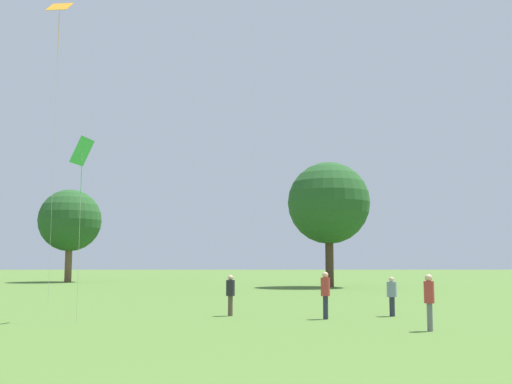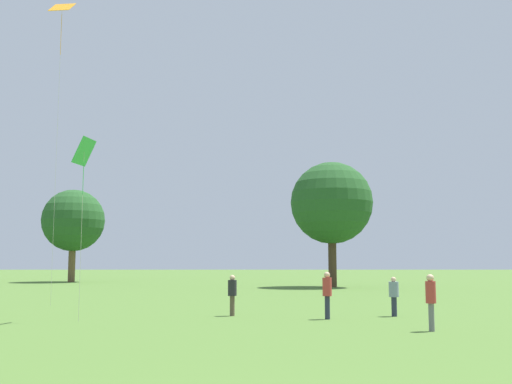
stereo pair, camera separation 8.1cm
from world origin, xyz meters
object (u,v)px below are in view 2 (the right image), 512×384
at_px(distant_tree_1, 331,203).
at_px(person_standing_3, 232,292).
at_px(person_standing_1, 430,297).
at_px(person_standing_4, 393,293).
at_px(distant_tree_0, 73,221).
at_px(kite_3, 83,155).
at_px(kite_2, 61,17).
at_px(person_standing_7, 327,291).

bearing_deg(distant_tree_1, person_standing_3, -105.65).
distance_m(person_standing_1, distant_tree_1, 32.63).
distance_m(person_standing_4, distant_tree_0, 47.21).
bearing_deg(kite_3, kite_2, -99.39).
xyz_separation_m(person_standing_3, distant_tree_0, (-18.61, 39.36, 5.53)).
xyz_separation_m(person_standing_1, kite_2, (-15.70, 10.78, 13.79)).
bearing_deg(distant_tree_1, kite_3, -114.34).
height_order(kite_3, distant_tree_0, distant_tree_0).
height_order(person_standing_1, person_standing_4, person_standing_1).
bearing_deg(person_standing_7, person_standing_4, 172.35).
relative_size(person_standing_3, person_standing_7, 0.91).
distance_m(person_standing_1, person_standing_4, 5.12).
bearing_deg(person_standing_3, person_standing_7, 150.35).
height_order(person_standing_1, distant_tree_1, distant_tree_1).
bearing_deg(person_standing_7, kite_2, -58.36).
bearing_deg(kite_3, distant_tree_0, -107.48).
bearing_deg(person_standing_4, distant_tree_1, -110.72).
distance_m(person_standing_1, person_standing_3, 8.42).
relative_size(kite_3, distant_tree_1, 0.64).
distance_m(person_standing_7, distant_tree_0, 46.78).
relative_size(person_standing_1, person_standing_3, 1.09).
xyz_separation_m(person_standing_3, kite_2, (-9.20, 5.43, 13.90)).
bearing_deg(person_standing_3, kite_3, 12.48).
height_order(person_standing_7, kite_2, kite_2).
xyz_separation_m(kite_3, distant_tree_0, (-13.03, 41.52, 0.28)).
relative_size(person_standing_1, kite_2, 0.11).
height_order(person_standing_4, kite_2, kite_2).
xyz_separation_m(person_standing_7, distant_tree_1, (3.79, 28.10, 6.08)).
height_order(person_standing_7, distant_tree_1, distant_tree_1).
bearing_deg(kite_2, person_standing_7, 23.44).
xyz_separation_m(person_standing_3, kite_3, (-5.57, -2.16, 5.25)).
distance_m(kite_3, distant_tree_0, 43.51).
relative_size(person_standing_7, distant_tree_0, 0.18).
distance_m(person_standing_1, person_standing_7, 4.84).
distance_m(person_standing_1, kite_3, 13.51).
distance_m(person_standing_3, distant_tree_0, 43.88).
bearing_deg(person_standing_3, distant_tree_1, -114.33).
bearing_deg(person_standing_4, person_standing_1, 71.38).
distance_m(person_standing_7, kite_2, 20.08).
bearing_deg(person_standing_1, person_standing_4, 170.64).
distance_m(person_standing_7, kite_3, 10.62).
relative_size(person_standing_3, distant_tree_0, 0.17).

